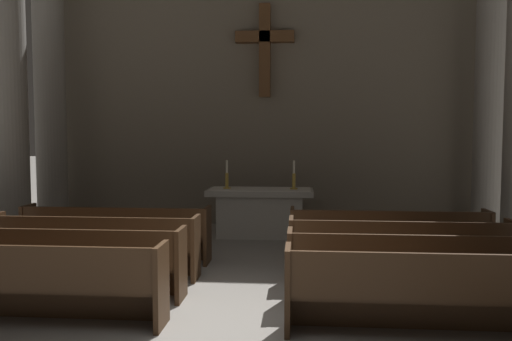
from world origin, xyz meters
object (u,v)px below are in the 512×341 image
pew_left_row_4 (116,234)px  candlestick_right (294,180)px  candlestick_left (227,180)px  pew_left_row_3 (94,246)px  pew_right_row_1 (433,293)px  pew_right_row_4 (388,238)px  pew_left_row_2 (65,262)px  pew_right_row_3 (400,252)px  column_left_fourth (50,88)px  pew_left_row_1 (27,283)px  pew_right_row_2 (414,269)px  altar (260,211)px  column_right_fourth (492,85)px  column_left_third (9,81)px

pew_left_row_4 → candlestick_right: 3.84m
candlestick_left → candlestick_right: size_ratio=1.00×
pew_left_row_3 → pew_right_row_1: size_ratio=1.00×
pew_right_row_4 → candlestick_right: bearing=123.8°
pew_left_row_2 → pew_left_row_3: size_ratio=1.00×
pew_right_row_3 → column_left_fourth: (-7.13, 4.08, 2.72)m
pew_right_row_4 → column_left_fourth: bearing=156.5°
pew_left_row_1 → pew_left_row_3: size_ratio=1.00×
pew_right_row_2 → altar: size_ratio=1.44×
pew_left_row_1 → column_right_fourth: column_right_fourth is taller
candlestick_right → pew_left_row_4: bearing=-141.7°
pew_right_row_3 → column_right_fourth: 5.55m
pew_right_row_1 → altar: 5.73m
pew_right_row_1 → pew_left_row_4: bearing=147.1°
pew_right_row_1 → pew_right_row_3: bearing=90.0°
pew_left_row_3 → pew_left_row_4: (0.00, 0.97, 0.00)m
candlestick_left → column_left_fourth: bearing=169.6°
pew_left_row_2 → column_left_third: bearing=128.0°
pew_left_row_1 → pew_left_row_2: (0.00, 0.97, 0.00)m
candlestick_left → candlestick_right: same height
pew_right_row_4 → column_left_fourth: size_ratio=0.48×
pew_right_row_4 → pew_right_row_3: bearing=-90.0°
pew_left_row_3 → candlestick_right: bearing=48.2°
column_left_third → altar: size_ratio=2.98×
column_right_fourth → pew_right_row_2: bearing=-117.3°
column_left_third → column_left_fourth: (0.00, 1.71, 0.00)m
pew_right_row_3 → altar: altar is taller
pew_right_row_1 → column_left_fourth: size_ratio=0.48×
column_right_fourth → column_left_third: bearing=-170.0°
altar → pew_right_row_3: bearing=-55.7°
column_left_fourth → candlestick_right: (5.57, -0.76, -2.00)m
pew_left_row_4 → candlestick_left: 2.90m
pew_left_row_2 → pew_right_row_3: bearing=12.2°
pew_right_row_3 → column_left_fourth: column_left_fourth is taller
pew_right_row_4 → altar: (-2.26, 2.34, 0.06)m
pew_right_row_2 → pew_right_row_4: same height
pew_left_row_1 → pew_right_row_3: same height
pew_left_row_3 → pew_right_row_4: 4.63m
pew_right_row_2 → pew_right_row_1: bearing=-90.0°
pew_right_row_1 → altar: (-2.26, 5.26, 0.06)m
pew_left_row_4 → pew_left_row_3: bearing=-90.0°
pew_left_row_4 → altar: bearing=45.9°
pew_right_row_4 → column_left_fourth: (-7.13, 3.10, 2.72)m
pew_left_row_3 → candlestick_left: 3.73m
pew_right_row_1 → pew_right_row_4: (0.00, 2.92, 0.00)m
pew_right_row_1 → candlestick_left: size_ratio=5.33×
pew_left_row_3 → pew_right_row_3: bearing=0.0°
column_left_fourth → pew_left_row_1: bearing=-66.6°
pew_right_row_4 → column_right_fourth: size_ratio=0.48×
pew_left_row_2 → pew_right_row_1: 4.63m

